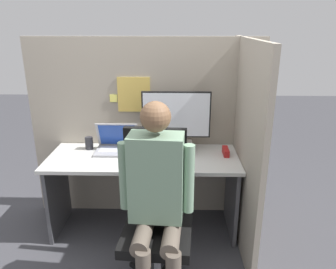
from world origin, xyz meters
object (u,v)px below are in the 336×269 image
object	(u,v)px
pen_cup	(89,143)
paper_box	(176,148)
laptop	(117,146)
carrot_toy	(178,162)
monitor	(176,117)
stapler	(226,152)
office_chair	(156,210)
person	(157,193)

from	to	relation	value
pen_cup	paper_box	bearing A→B (deg)	-2.99
laptop	carrot_toy	bearing A→B (deg)	-27.26
monitor	stapler	xyz separation A→B (m)	(0.42, -0.07, -0.28)
office_chair	stapler	bearing A→B (deg)	47.62
paper_box	person	distance (m)	0.86
person	carrot_toy	bearing A→B (deg)	76.39
laptop	office_chair	xyz separation A→B (m)	(0.38, -0.67, -0.22)
paper_box	person	bearing A→B (deg)	-98.12
carrot_toy	person	bearing A→B (deg)	-103.61
paper_box	stapler	world-z (taller)	paper_box
laptop	monitor	bearing A→B (deg)	1.68
paper_box	stapler	bearing A→B (deg)	-9.36
laptop	person	size ratio (longest dim) A/B	0.27
stapler	carrot_toy	bearing A→B (deg)	-152.29
person	pen_cup	bearing A→B (deg)	126.17
paper_box	office_chair	world-z (taller)	office_chair
paper_box	office_chair	xyz separation A→B (m)	(-0.13, -0.68, -0.20)
stapler	laptop	bearing A→B (deg)	176.48
paper_box	pen_cup	bearing A→B (deg)	177.01
paper_box	carrot_toy	size ratio (longest dim) A/B	2.20
monitor	paper_box	bearing A→B (deg)	-90.00
monitor	carrot_toy	xyz separation A→B (m)	(0.02, -0.29, -0.29)
monitor	stapler	world-z (taller)	monitor
person	laptop	bearing A→B (deg)	115.09
laptop	carrot_toy	size ratio (longest dim) A/B	2.81
paper_box	stapler	distance (m)	0.43
laptop	office_chair	size ratio (longest dim) A/B	0.33
paper_box	monitor	size ratio (longest dim) A/B	0.49
monitor	person	size ratio (longest dim) A/B	0.43
laptop	stapler	size ratio (longest dim) A/B	2.46
monitor	laptop	distance (m)	0.57
pen_cup	stapler	bearing A→B (deg)	-5.26
laptop	carrot_toy	world-z (taller)	laptop
carrot_toy	office_chair	bearing A→B (deg)	-110.69
laptop	office_chair	world-z (taller)	office_chair
stapler	office_chair	distance (m)	0.85
laptop	person	world-z (taller)	person
office_chair	person	world-z (taller)	person
paper_box	monitor	bearing A→B (deg)	90.00
stapler	office_chair	bearing A→B (deg)	-132.38
carrot_toy	laptop	bearing A→B (deg)	152.74
paper_box	carrot_toy	world-z (taller)	paper_box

